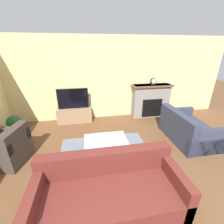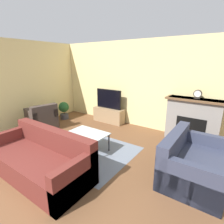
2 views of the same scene
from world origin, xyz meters
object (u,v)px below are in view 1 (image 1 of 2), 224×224
at_px(couch_loveseat, 187,130).
at_px(tv, 73,99).
at_px(coffee_table, 106,141).
at_px(mantel_clock, 153,81).
at_px(armchair_by_window, 7,150).
at_px(potted_plant, 15,125).
at_px(couch_sectional, 109,192).

bearing_deg(couch_loveseat, tv, 61.93).
distance_m(coffee_table, mantel_clock, 2.91).
xyz_separation_m(armchair_by_window, potted_plant, (-0.25, 1.08, 0.06)).
relative_size(tv, couch_sectional, 0.45).
bearing_deg(mantel_clock, potted_plant, -170.44).
height_order(potted_plant, mantel_clock, mantel_clock).
bearing_deg(tv, mantel_clock, 1.50).
height_order(armchair_by_window, potted_plant, armchair_by_window).
relative_size(couch_loveseat, coffee_table, 1.54).
distance_m(couch_loveseat, armchair_by_window, 4.36).
bearing_deg(tv, potted_plant, -157.47).
bearing_deg(couch_sectional, armchair_by_window, 145.01).
xyz_separation_m(coffee_table, potted_plant, (-2.35, 1.27, -0.04)).
bearing_deg(coffee_table, mantel_clock, 45.92).
distance_m(tv, couch_loveseat, 3.48).
relative_size(couch_sectional, potted_plant, 3.40).
distance_m(couch_sectional, coffee_table, 1.20).
bearing_deg(armchair_by_window, mantel_clock, 126.21).
bearing_deg(armchair_by_window, couch_loveseat, 103.62).
distance_m(coffee_table, potted_plant, 2.68).
height_order(couch_loveseat, coffee_table, couch_loveseat).
xyz_separation_m(tv, mantel_clock, (2.72, 0.07, 0.45)).
height_order(coffee_table, mantel_clock, mantel_clock).
height_order(couch_loveseat, armchair_by_window, same).
xyz_separation_m(potted_plant, mantel_clock, (4.29, 0.72, 0.91)).
bearing_deg(mantel_clock, couch_loveseat, -79.31).
bearing_deg(tv, armchair_by_window, -127.42).
xyz_separation_m(couch_loveseat, armchair_by_window, (-4.36, -0.11, 0.02)).
relative_size(armchair_by_window, coffee_table, 0.98).
height_order(tv, mantel_clock, mantel_clock).
bearing_deg(potted_plant, tv, 22.53).
distance_m(tv, armchair_by_window, 2.24).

